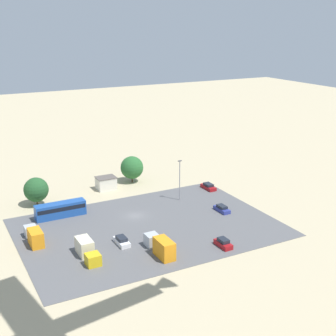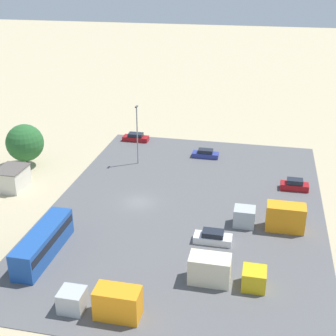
% 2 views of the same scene
% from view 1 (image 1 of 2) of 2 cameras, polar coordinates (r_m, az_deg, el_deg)
% --- Properties ---
extents(ground_plane, '(400.00, 400.00, 0.00)m').
position_cam_1_polar(ground_plane, '(102.90, -4.01, -5.87)').
color(ground_plane, tan).
extents(parking_lot_surface, '(51.93, 36.28, 0.08)m').
position_cam_1_polar(parking_lot_surface, '(97.27, -2.38, -7.25)').
color(parking_lot_surface, '#565659').
rests_on(parking_lot_surface, ground).
extents(shed_building, '(4.90, 3.82, 3.18)m').
position_cam_1_polar(shed_building, '(119.33, -7.56, -1.83)').
color(shed_building, silver).
rests_on(shed_building, ground).
extents(bus, '(10.84, 2.63, 3.21)m').
position_cam_1_polar(bus, '(104.12, -12.98, -4.93)').
color(bus, '#1E4C9E').
rests_on(bus, ground).
extents(parked_car_0, '(1.79, 4.03, 1.64)m').
position_cam_1_polar(parked_car_0, '(89.64, 6.75, -9.10)').
color(parked_car_0, maroon).
rests_on(parked_car_0, ground).
extents(parked_car_1, '(1.95, 4.74, 1.47)m').
position_cam_1_polar(parked_car_1, '(118.84, 4.94, -2.28)').
color(parked_car_1, maroon).
rests_on(parked_car_1, ground).
extents(parked_car_2, '(1.78, 4.43, 1.42)m').
position_cam_1_polar(parked_car_2, '(105.42, 6.59, -4.97)').
color(parked_car_2, navy).
rests_on(parked_car_2, ground).
extents(parked_car_3, '(1.90, 4.51, 1.51)m').
position_cam_1_polar(parked_car_3, '(90.42, -5.66, -8.85)').
color(parked_car_3, silver).
rests_on(parked_car_3, ground).
extents(parked_truck_0, '(2.38, 8.68, 3.38)m').
position_cam_1_polar(parked_truck_0, '(86.09, -0.90, -9.50)').
color(parked_truck_0, '#ADB2B7').
rests_on(parked_truck_0, ground).
extents(parked_truck_1, '(2.46, 7.93, 2.98)m').
position_cam_1_polar(parked_truck_1, '(86.30, -9.86, -9.84)').
color(parked_truck_1, gold).
rests_on(parked_truck_1, ground).
extents(parked_truck_2, '(2.31, 7.89, 3.06)m').
position_cam_1_polar(parked_truck_2, '(93.75, -15.99, -7.97)').
color(parked_truck_2, '#ADB2B7').
rests_on(parked_truck_2, ground).
extents(tree_near_shed, '(5.66, 5.66, 6.66)m').
position_cam_1_polar(tree_near_shed, '(111.33, -15.78, -2.56)').
color(tree_near_shed, brown).
rests_on(tree_near_shed, ground).
extents(tree_apron_mid, '(6.00, 6.00, 7.01)m').
position_cam_1_polar(tree_apron_mid, '(123.07, -4.42, 0.05)').
color(tree_apron_mid, brown).
rests_on(tree_apron_mid, ground).
extents(light_pole_lot_centre, '(0.90, 0.28, 9.79)m').
position_cam_1_polar(light_pole_lot_centre, '(109.66, 1.43, -1.31)').
color(light_pole_lot_centre, gray).
rests_on(light_pole_lot_centre, ground).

